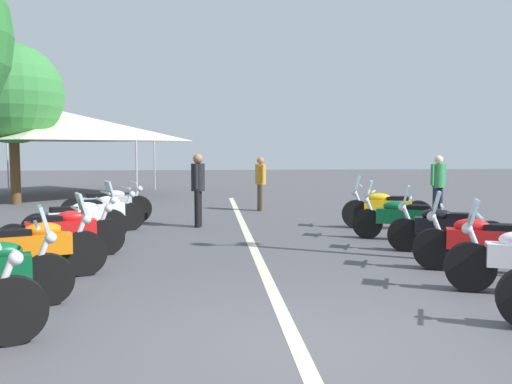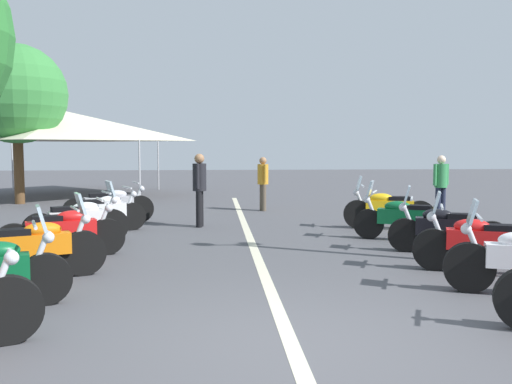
# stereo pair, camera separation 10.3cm
# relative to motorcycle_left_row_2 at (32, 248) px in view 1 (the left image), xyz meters

# --- Properties ---
(ground_plane) EXTENTS (80.00, 80.00, 0.00)m
(ground_plane) POSITION_rel_motorcycle_left_row_2_xyz_m (-2.92, -3.30, -0.47)
(ground_plane) COLOR #4C4C51
(lane_centre_stripe) EXTENTS (20.52, 0.16, 0.01)m
(lane_centre_stripe) POSITION_rel_motorcycle_left_row_2_xyz_m (2.21, -3.30, -0.47)
(lane_centre_stripe) COLOR beige
(lane_centre_stripe) RESTS_ON ground_plane
(motorcycle_left_row_2) EXTENTS (1.01, 2.01, 1.22)m
(motorcycle_left_row_2) POSITION_rel_motorcycle_left_row_2_xyz_m (0.00, 0.00, 0.00)
(motorcycle_left_row_2) COLOR black
(motorcycle_left_row_2) RESTS_ON ground_plane
(motorcycle_left_row_3) EXTENTS (0.95, 2.04, 1.00)m
(motorcycle_left_row_3) POSITION_rel_motorcycle_left_row_2_xyz_m (1.60, -0.01, -0.02)
(motorcycle_left_row_3) COLOR black
(motorcycle_left_row_3) RESTS_ON ground_plane
(motorcycle_left_row_4) EXTENTS (1.03, 1.88, 1.21)m
(motorcycle_left_row_4) POSITION_rel_motorcycle_left_row_2_xyz_m (2.95, 0.05, -0.00)
(motorcycle_left_row_4) COLOR black
(motorcycle_left_row_4) RESTS_ON ground_plane
(motorcycle_left_row_5) EXTENTS (1.04, 1.83, 0.99)m
(motorcycle_left_row_5) POSITION_rel_motorcycle_left_row_2_xyz_m (4.47, -0.12, -0.02)
(motorcycle_left_row_5) COLOR black
(motorcycle_left_row_5) RESTS_ON ground_plane
(motorcycle_left_row_6) EXTENTS (1.00, 2.10, 1.01)m
(motorcycle_left_row_6) POSITION_rel_motorcycle_left_row_2_xyz_m (5.82, -0.03, -0.01)
(motorcycle_left_row_6) COLOR black
(motorcycle_left_row_6) RESTS_ON ground_plane
(motorcycle_right_row_2) EXTENTS (0.97, 1.98, 1.21)m
(motorcycle_right_row_2) POSITION_rel_motorcycle_left_row_2_xyz_m (-0.02, -6.56, -0.01)
(motorcycle_right_row_2) COLOR black
(motorcycle_right_row_2) RESTS_ON ground_plane
(motorcycle_right_row_3) EXTENTS (0.98, 1.98, 1.19)m
(motorcycle_right_row_3) POSITION_rel_motorcycle_left_row_2_xyz_m (1.49, -6.65, -0.02)
(motorcycle_right_row_3) COLOR black
(motorcycle_right_row_3) RESTS_ON ground_plane
(motorcycle_right_row_4) EXTENTS (1.03, 1.99, 1.19)m
(motorcycle_right_row_4) POSITION_rel_motorcycle_left_row_2_xyz_m (2.90, -6.39, -0.02)
(motorcycle_right_row_4) COLOR black
(motorcycle_right_row_4) RESTS_ON ground_plane
(motorcycle_right_row_5) EXTENTS (0.77, 2.05, 1.22)m
(motorcycle_right_row_5) POSITION_rel_motorcycle_left_row_2_xyz_m (4.51, -6.54, -0.00)
(motorcycle_right_row_5) COLOR black
(motorcycle_right_row_5) RESTS_ON ground_plane
(bystander_1) EXTENTS (0.32, 0.49, 1.66)m
(bystander_1) POSITION_rel_motorcycle_left_row_2_xyz_m (6.19, -8.48, 0.49)
(bystander_1) COLOR #1E2338
(bystander_1) RESTS_ON ground_plane
(bystander_2) EXTENTS (0.52, 0.32, 1.58)m
(bystander_2) POSITION_rel_motorcycle_left_row_2_xyz_m (8.36, -4.00, 0.45)
(bystander_2) COLOR brown
(bystander_2) RESTS_ON ground_plane
(bystander_3) EXTENTS (0.52, 0.32, 1.72)m
(bystander_3) POSITION_rel_motorcycle_left_row_2_xyz_m (5.14, -2.23, 0.54)
(bystander_3) COLOR black
(bystander_3) RESTS_ON ground_plane
(roadside_tree_1) EXTENTS (3.23, 3.23, 5.21)m
(roadside_tree_1) POSITION_rel_motorcycle_left_row_2_xyz_m (10.92, 3.83, 3.10)
(roadside_tree_1) COLOR brown
(roadside_tree_1) RESTS_ON ground_plane
(event_tent) EXTENTS (6.88, 6.88, 3.20)m
(event_tent) POSITION_rel_motorcycle_left_row_2_xyz_m (13.64, 2.96, 2.18)
(event_tent) COLOR beige
(event_tent) RESTS_ON ground_plane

